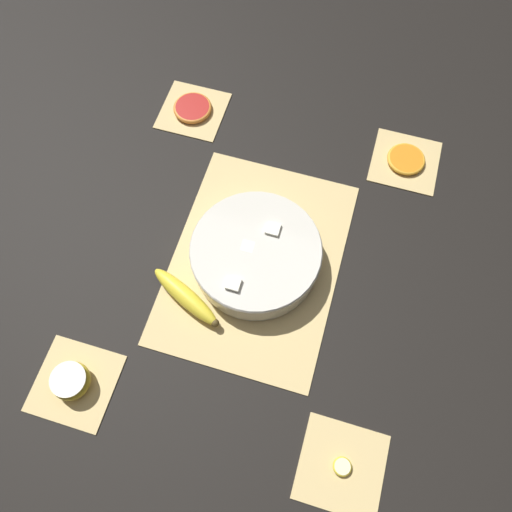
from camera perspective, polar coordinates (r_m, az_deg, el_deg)
name	(u,v)px	position (r m, az deg, el deg)	size (l,w,h in m)	color
ground_plane	(256,262)	(1.09, 0.00, -0.68)	(6.00, 6.00, 0.00)	black
bamboo_mat_center	(256,261)	(1.09, 0.00, -0.62)	(0.49, 0.36, 0.01)	#D6B775
coaster_mat_near_left	(193,110)	(1.32, -7.21, 16.19)	(0.16, 0.16, 0.01)	#D6B775
coaster_mat_near_right	(75,383)	(1.08, -19.97, -13.48)	(0.16, 0.16, 0.01)	#D6B775
coaster_mat_far_left	(405,161)	(1.27, 16.68, 10.35)	(0.16, 0.16, 0.01)	#D6B775
coaster_mat_far_right	(342,467)	(1.02, 9.76, -22.63)	(0.16, 0.16, 0.01)	#D6B775
fruit_salad_bowl	(256,254)	(1.05, 0.00, 0.23)	(0.28, 0.28, 0.08)	silver
whole_banana	(186,297)	(1.05, -8.01, -4.65)	(0.11, 0.18, 0.04)	yellow
apple_half	(71,381)	(1.06, -20.40, -13.23)	(0.08, 0.08, 0.04)	gold
orange_slice_whole	(406,159)	(1.26, 16.78, 10.55)	(0.09, 0.09, 0.01)	orange
banana_coin_single	(342,467)	(1.01, 9.83, -22.62)	(0.04, 0.04, 0.01)	beige
grapefruit_slice	(193,108)	(1.31, -7.26, 16.44)	(0.10, 0.10, 0.01)	#B2231E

